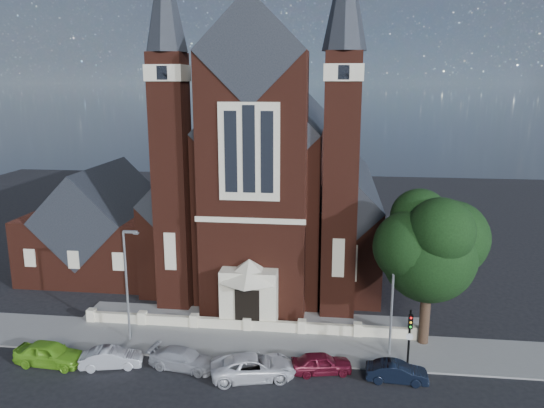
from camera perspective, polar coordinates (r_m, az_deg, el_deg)
The scene contains 16 objects.
ground at distance 47.77m, azimuth -0.95°, elevation -8.97°, with size 120.00×120.00×0.00m, color black.
pavement_strip at distance 38.34m, azimuth -3.16°, elevation -14.76°, with size 60.00×5.00×0.12m, color slate.
forecourt_paving at distance 41.87m, azimuth -2.19°, elevation -12.25°, with size 26.00×3.00×0.14m, color slate.
forecourt_wall at distance 40.09m, azimuth -2.65°, elevation -13.45°, with size 24.00×0.40×0.90m, color beige.
church at distance 53.10m, azimuth 0.19°, elevation 2.47°, with size 20.01×34.90×29.20m.
parish_hall at distance 53.66m, azimuth -17.70°, elevation -2.62°, with size 12.00×12.20×10.24m.
street_tree at distance 36.85m, azimuth 16.79°, elevation -4.75°, with size 6.40×6.60×10.70m.
street_lamp_left at distance 38.13m, azimuth -15.28°, elevation -7.81°, with size 1.16×0.22×8.09m.
street_lamp_right at distance 35.68m, azimuth 12.98°, elevation -9.13°, with size 1.16×0.22×8.09m.
traffic_signal at distance 35.17m, azimuth 14.59°, elevation -13.15°, with size 0.28×0.42×4.00m.
car_lime_van at distance 38.21m, azimuth -22.78°, elevation -14.61°, with size 1.82×4.54×1.55m, color #6DB524.
car_silver_a at distance 36.69m, azimuth -16.90°, elevation -15.56°, with size 1.35×3.88×1.28m, color #989A9F.
car_silver_b at distance 35.57m, azimuth -9.56°, elevation -16.11°, with size 1.79×4.40×1.28m, color #A5A7AD.
car_white_suv at distance 34.13m, azimuth -2.00°, elevation -17.07°, with size 2.43×5.28×1.47m, color silver.
car_dark_red at distance 34.77m, azimuth 5.34°, elevation -16.68°, with size 1.53×3.81×1.30m, color maroon.
car_navy at distance 34.63m, azimuth 13.28°, elevation -17.19°, with size 1.30×3.74×1.23m, color black.
Camera 1 is at (6.11, -28.93, 17.75)m, focal length 35.00 mm.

